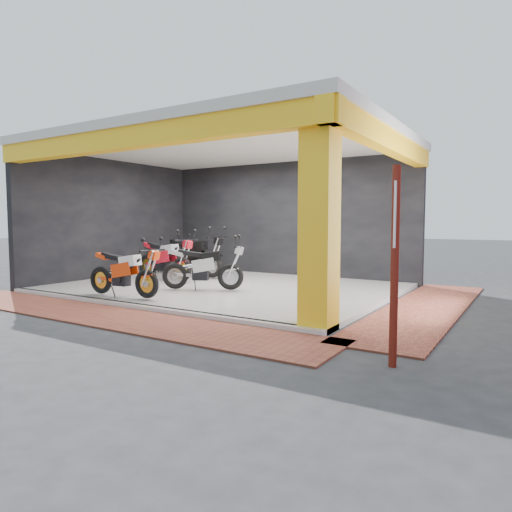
{
  "coord_description": "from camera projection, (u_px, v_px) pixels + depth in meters",
  "views": [
    {
      "loc": [
        6.64,
        -7.26,
        1.71
      ],
      "look_at": [
        1.0,
        1.83,
        0.9
      ],
      "focal_mm": 32.0,
      "sensor_mm": 36.0,
      "label": 1
    }
  ],
  "objects": [
    {
      "name": "moto_row_c",
      "position": [
        180.0,
        255.0,
        14.03
      ],
      "size": [
        1.97,
        0.83,
        1.18
      ],
      "primitive_type": null,
      "rotation": [
        0.0,
        0.0,
        0.06
      ],
      "color": "black",
      "rests_on": "showroom_floor"
    },
    {
      "name": "showroom_floor",
      "position": [
        226.0,
        288.0,
        11.46
      ],
      "size": [
        8.0,
        6.0,
        0.1
      ],
      "primitive_type": "cube",
      "color": "silver",
      "rests_on": "ground"
    },
    {
      "name": "header_beam_front",
      "position": [
        133.0,
        138.0,
        8.67
      ],
      "size": [
        8.4,
        0.3,
        0.4
      ],
      "primitive_type": "cube",
      "color": "yellow",
      "rests_on": "corner_column"
    },
    {
      "name": "back_wall",
      "position": [
        285.0,
        220.0,
        13.96
      ],
      "size": [
        8.2,
        0.2,
        3.5
      ],
      "primitive_type": "cube",
      "color": "black",
      "rests_on": "ground"
    },
    {
      "name": "ground",
      "position": [
        172.0,
        301.0,
        9.77
      ],
      "size": [
        80.0,
        80.0,
        0.0
      ],
      "primitive_type": "plane",
      "color": "#2D2D30",
      "rests_on": "ground"
    },
    {
      "name": "paver_front",
      "position": [
        104.0,
        315.0,
        8.24
      ],
      "size": [
        9.0,
        1.4,
        0.03
      ],
      "primitive_type": "cube",
      "color": "#9B4B32",
      "rests_on": "ground"
    },
    {
      "name": "floor_kerb",
      "position": [
        136.0,
        307.0,
        8.9
      ],
      "size": [
        8.0,
        0.2,
        0.1
      ],
      "primitive_type": "cube",
      "color": "silver",
      "rests_on": "ground"
    },
    {
      "name": "moto_row_d",
      "position": [
        212.0,
        254.0,
        12.83
      ],
      "size": [
        2.35,
        0.97,
        1.41
      ],
      "primitive_type": null,
      "rotation": [
        0.0,
        0.0,
        -0.05
      ],
      "color": "black",
      "rests_on": "showroom_floor"
    },
    {
      "name": "header_beam_right",
      "position": [
        388.0,
        142.0,
        9.11
      ],
      "size": [
        0.3,
        6.4,
        0.4
      ],
      "primitive_type": "cube",
      "color": "yellow",
      "rests_on": "corner_column"
    },
    {
      "name": "corner_column",
      "position": [
        319.0,
        219.0,
        7.03
      ],
      "size": [
        0.5,
        0.5,
        3.5
      ],
      "primitive_type": "cube",
      "color": "yellow",
      "rests_on": "ground"
    },
    {
      "name": "left_wall",
      "position": [
        113.0,
        220.0,
        13.48
      ],
      "size": [
        0.2,
        6.2,
        3.5
      ],
      "primitive_type": "cube",
      "color": "black",
      "rests_on": "ground"
    },
    {
      "name": "signpost",
      "position": [
        395.0,
        258.0,
        5.29
      ],
      "size": [
        0.09,
        0.33,
        2.36
      ],
      "rotation": [
        0.0,
        0.0,
        0.17
      ],
      "color": "#5C160D",
      "rests_on": "ground"
    },
    {
      "name": "moto_row_b",
      "position": [
        230.0,
        264.0,
        10.58
      ],
      "size": [
        2.17,
        1.57,
        1.25
      ],
      "primitive_type": null,
      "rotation": [
        0.0,
        0.0,
        0.45
      ],
      "color": "#A4A6AB",
      "rests_on": "showroom_floor"
    },
    {
      "name": "showroom_ceiling",
      "position": [
        225.0,
        144.0,
        11.19
      ],
      "size": [
        8.4,
        6.4,
        0.2
      ],
      "primitive_type": "cube",
      "color": "beige",
      "rests_on": "corner_column"
    },
    {
      "name": "paver_right",
      "position": [
        425.0,
        308.0,
        8.94
      ],
      "size": [
        1.4,
        7.0,
        0.03
      ],
      "primitive_type": "cube",
      "color": "#9B4B32",
      "rests_on": "ground"
    },
    {
      "name": "moto_row_a",
      "position": [
        182.0,
        257.0,
        12.06
      ],
      "size": [
        2.28,
        1.06,
        1.35
      ],
      "primitive_type": null,
      "rotation": [
        0.0,
        0.0,
        -0.11
      ],
      "color": "red",
      "rests_on": "showroom_floor"
    },
    {
      "name": "moto_hero",
      "position": [
        147.0,
        270.0,
        9.41
      ],
      "size": [
        2.06,
        0.88,
        1.23
      ],
      "primitive_type": null,
      "rotation": [
        0.0,
        0.0,
        0.07
      ],
      "color": "red",
      "rests_on": "showroom_floor"
    }
  ]
}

